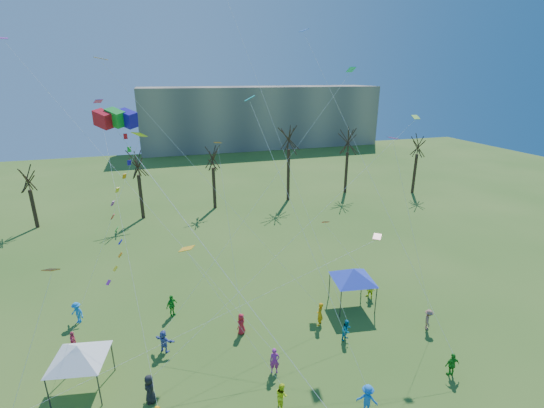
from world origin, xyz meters
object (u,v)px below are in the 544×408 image
object	(u,v)px
big_box_kite	(125,213)
canopy_tent_white	(78,353)
distant_building	(261,117)
canopy_tent_blue	(353,274)

from	to	relation	value
big_box_kite	canopy_tent_white	xyz separation A→B (m)	(-3.46, -0.57, -8.00)
distant_building	big_box_kite	world-z (taller)	big_box_kite
big_box_kite	canopy_tent_white	size ratio (longest dim) A/B	4.77
distant_building	canopy_tent_white	xyz separation A→B (m)	(-32.27, -75.64, -4.84)
distant_building	canopy_tent_blue	xyz separation A→B (m)	(-12.83, -72.50, -4.70)
big_box_kite	canopy_tent_blue	size ratio (longest dim) A/B	4.50
big_box_kite	canopy_tent_blue	xyz separation A→B (m)	(15.98, 2.58, -7.86)
distant_building	big_box_kite	size ratio (longest dim) A/B	3.05
distant_building	canopy_tent_blue	world-z (taller)	distant_building
canopy_tent_white	canopy_tent_blue	bearing A→B (deg)	9.20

